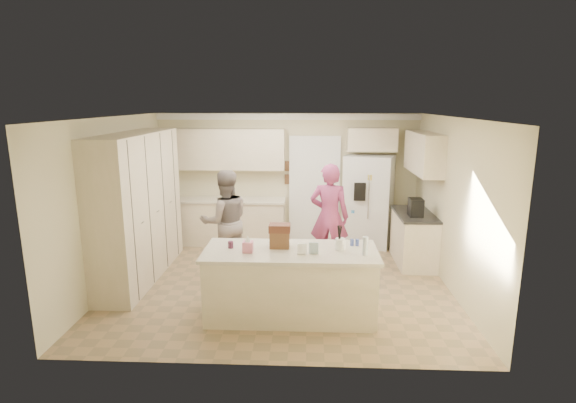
{
  "coord_description": "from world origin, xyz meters",
  "views": [
    {
      "loc": [
        0.42,
        -6.69,
        2.84
      ],
      "look_at": [
        0.1,
        0.35,
        1.25
      ],
      "focal_mm": 28.0,
      "sensor_mm": 36.0,
      "label": 1
    }
  ],
  "objects_px": {
    "utensil_crock": "(340,244)",
    "teen_boy": "(225,222)",
    "coffee_maker": "(416,207)",
    "island_base": "(291,285)",
    "teen_girl": "(329,217)",
    "tissue_box": "(248,247)",
    "refrigerator": "(368,201)",
    "dollhouse_body": "(280,239)"
  },
  "relations": [
    {
      "from": "dollhouse_body",
      "to": "island_base",
      "type": "bearing_deg",
      "value": -33.69
    },
    {
      "from": "utensil_crock",
      "to": "teen_girl",
      "type": "xyz_separation_m",
      "value": [
        -0.06,
        1.76,
        -0.09
      ]
    },
    {
      "from": "utensil_crock",
      "to": "coffee_maker",
      "type": "bearing_deg",
      "value": 52.88
    },
    {
      "from": "coffee_maker",
      "to": "teen_boy",
      "type": "height_order",
      "value": "teen_boy"
    },
    {
      "from": "tissue_box",
      "to": "teen_boy",
      "type": "distance_m",
      "value": 1.78
    },
    {
      "from": "tissue_box",
      "to": "teen_boy",
      "type": "height_order",
      "value": "teen_boy"
    },
    {
      "from": "refrigerator",
      "to": "tissue_box",
      "type": "relative_size",
      "value": 12.86
    },
    {
      "from": "coffee_maker",
      "to": "tissue_box",
      "type": "relative_size",
      "value": 2.14
    },
    {
      "from": "coffee_maker",
      "to": "teen_girl",
      "type": "xyz_separation_m",
      "value": [
        -1.46,
        -0.09,
        -0.16
      ]
    },
    {
      "from": "dollhouse_body",
      "to": "teen_boy",
      "type": "bearing_deg",
      "value": 124.25
    },
    {
      "from": "coffee_maker",
      "to": "island_base",
      "type": "xyz_separation_m",
      "value": [
        -2.05,
        -1.9,
        -0.63
      ]
    },
    {
      "from": "coffee_maker",
      "to": "tissue_box",
      "type": "xyz_separation_m",
      "value": [
        -2.6,
        -2.0,
        -0.07
      ]
    },
    {
      "from": "coffee_maker",
      "to": "tissue_box",
      "type": "height_order",
      "value": "coffee_maker"
    },
    {
      "from": "refrigerator",
      "to": "dollhouse_body",
      "type": "xyz_separation_m",
      "value": [
        -1.57,
        -3.06,
        0.14
      ]
    },
    {
      "from": "coffee_maker",
      "to": "teen_girl",
      "type": "distance_m",
      "value": 1.47
    },
    {
      "from": "island_base",
      "to": "utensil_crock",
      "type": "distance_m",
      "value": 0.86
    },
    {
      "from": "refrigerator",
      "to": "teen_boy",
      "type": "bearing_deg",
      "value": -129.78
    },
    {
      "from": "coffee_maker",
      "to": "teen_boy",
      "type": "distance_m",
      "value": 3.22
    },
    {
      "from": "tissue_box",
      "to": "teen_girl",
      "type": "distance_m",
      "value": 2.23
    },
    {
      "from": "refrigerator",
      "to": "teen_girl",
      "type": "xyz_separation_m",
      "value": [
        -0.84,
        -1.35,
        0.01
      ]
    },
    {
      "from": "dollhouse_body",
      "to": "teen_boy",
      "type": "distance_m",
      "value": 1.79
    },
    {
      "from": "tissue_box",
      "to": "refrigerator",
      "type": "bearing_deg",
      "value": 58.83
    },
    {
      "from": "dollhouse_body",
      "to": "teen_girl",
      "type": "relative_size",
      "value": 0.14
    },
    {
      "from": "utensil_crock",
      "to": "dollhouse_body",
      "type": "relative_size",
      "value": 0.58
    },
    {
      "from": "refrigerator",
      "to": "teen_girl",
      "type": "distance_m",
      "value": 1.59
    },
    {
      "from": "refrigerator",
      "to": "coffee_maker",
      "type": "bearing_deg",
      "value": -45.08
    },
    {
      "from": "utensil_crock",
      "to": "teen_girl",
      "type": "distance_m",
      "value": 1.77
    },
    {
      "from": "utensil_crock",
      "to": "teen_boy",
      "type": "relative_size",
      "value": 0.09
    },
    {
      "from": "coffee_maker",
      "to": "refrigerator",
      "type": "bearing_deg",
      "value": 116.43
    },
    {
      "from": "utensil_crock",
      "to": "teen_girl",
      "type": "height_order",
      "value": "teen_girl"
    },
    {
      "from": "utensil_crock",
      "to": "dollhouse_body",
      "type": "distance_m",
      "value": 0.8
    },
    {
      "from": "utensil_crock",
      "to": "teen_boy",
      "type": "bearing_deg",
      "value": 139.84
    },
    {
      "from": "utensil_crock",
      "to": "teen_boy",
      "type": "height_order",
      "value": "teen_boy"
    },
    {
      "from": "island_base",
      "to": "tissue_box",
      "type": "bearing_deg",
      "value": -169.7
    },
    {
      "from": "teen_boy",
      "to": "teen_girl",
      "type": "relative_size",
      "value": 0.95
    },
    {
      "from": "island_base",
      "to": "teen_boy",
      "type": "height_order",
      "value": "teen_boy"
    },
    {
      "from": "coffee_maker",
      "to": "utensil_crock",
      "type": "height_order",
      "value": "coffee_maker"
    },
    {
      "from": "coffee_maker",
      "to": "island_base",
      "type": "bearing_deg",
      "value": -137.17
    },
    {
      "from": "tissue_box",
      "to": "teen_boy",
      "type": "xyz_separation_m",
      "value": [
        -0.6,
        1.67,
        -0.13
      ]
    },
    {
      "from": "refrigerator",
      "to": "island_base",
      "type": "height_order",
      "value": "refrigerator"
    },
    {
      "from": "refrigerator",
      "to": "utensil_crock",
      "type": "height_order",
      "value": "refrigerator"
    },
    {
      "from": "utensil_crock",
      "to": "teen_boy",
      "type": "xyz_separation_m",
      "value": [
        -1.8,
        1.52,
        -0.13
      ]
    }
  ]
}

